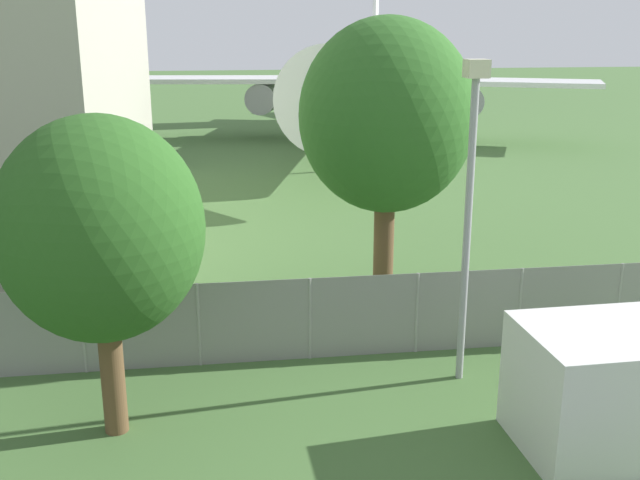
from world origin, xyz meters
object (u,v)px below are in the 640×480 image
at_px(airplane, 363,72).
at_px(tree_left_of_cabin, 100,230).
at_px(portable_cabin, 613,389).
at_px(tree_near_hangar, 387,117).

relative_size(airplane, tree_left_of_cabin, 6.19).
height_order(portable_cabin, tree_left_of_cabin, tree_left_of_cabin).
xyz_separation_m(airplane, tree_left_of_cabin, (-11.68, -34.40, -0.52)).
xyz_separation_m(portable_cabin, tree_near_hangar, (-2.65, 7.27, 4.10)).
bearing_deg(tree_left_of_cabin, tree_near_hangar, 40.01).
distance_m(tree_near_hangar, tree_left_of_cabin, 8.54).
relative_size(portable_cabin, tree_left_of_cabin, 0.56).
height_order(tree_near_hangar, tree_left_of_cabin, tree_near_hangar).
height_order(airplane, tree_near_hangar, airplane).
bearing_deg(tree_near_hangar, airplane, 79.80).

